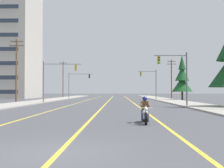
{
  "coord_description": "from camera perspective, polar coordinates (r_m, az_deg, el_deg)",
  "views": [
    {
      "loc": [
        1.82,
        -8.01,
        1.74
      ],
      "look_at": [
        1.32,
        15.93,
        2.36
      ],
      "focal_mm": 44.82,
      "sensor_mm": 36.0,
      "label": 1
    }
  ],
  "objects": [
    {
      "name": "ground_plane",
      "position": [
        8.39,
        -11.67,
        -13.44
      ],
      "size": [
        400.0,
        400.0,
        0.0
      ],
      "primitive_type": "plane",
      "color": "#47474C"
    },
    {
      "name": "lane_stripe_center",
      "position": [
        53.06,
        -0.62,
        -3.36
      ],
      "size": [
        0.16,
        100.0,
        0.01
      ],
      "primitive_type": "cube",
      "color": "yellow",
      "rests_on": "ground"
    },
    {
      "name": "lane_stripe_left",
      "position": [
        53.37,
        -5.24,
        -3.34
      ],
      "size": [
        0.16,
        100.0,
        0.01
      ],
      "primitive_type": "cube",
      "color": "yellow",
      "rests_on": "ground"
    },
    {
      "name": "lane_stripe_right",
      "position": [
        53.09,
        3.73,
        -3.36
      ],
      "size": [
        0.16,
        100.0,
        0.01
      ],
      "primitive_type": "cube",
      "color": "yellow",
      "rests_on": "ground"
    },
    {
      "name": "sidewalk_kerb_right",
      "position": [
        48.95,
        12.31,
        -3.41
      ],
      "size": [
        4.4,
        110.0,
        0.14
      ],
      "primitive_type": "cube",
      "color": "#9E998E",
      "rests_on": "ground"
    },
    {
      "name": "sidewalk_kerb_left",
      "position": [
        49.78,
        -14.05,
        -3.36
      ],
      "size": [
        4.4,
        110.0,
        0.14
      ],
      "primitive_type": "cube",
      "color": "#9E998E",
      "rests_on": "ground"
    },
    {
      "name": "motorcycle_with_rider",
      "position": [
        15.43,
        6.75,
        -5.77
      ],
      "size": [
        0.7,
        2.19,
        1.46
      ],
      "color": "black",
      "rests_on": "ground"
    },
    {
      "name": "traffic_signal_near_right",
      "position": [
        32.83,
        13.21,
        2.56
      ],
      "size": [
        3.88,
        0.54,
        6.2
      ],
      "color": "slate",
      "rests_on": "ground"
    },
    {
      "name": "traffic_signal_near_left",
      "position": [
        42.94,
        -11.59,
        1.76
      ],
      "size": [
        5.78,
        0.59,
        6.2
      ],
      "color": "slate",
      "rests_on": "ground"
    },
    {
      "name": "traffic_signal_mid_right",
      "position": [
        58.43,
        7.96,
        0.77
      ],
      "size": [
        3.83,
        0.53,
        6.2
      ],
      "color": "slate",
      "rests_on": "ground"
    },
    {
      "name": "traffic_signal_mid_left",
      "position": [
        66.97,
        -7.35,
        0.59
      ],
      "size": [
        5.81,
        0.37,
        6.2
      ],
      "color": "slate",
      "rests_on": "ground"
    },
    {
      "name": "utility_pole_left_near",
      "position": [
        46.93,
        -18.92,
        3.06
      ],
      "size": [
        2.26,
        0.26,
        10.04
      ],
      "color": "brown",
      "rests_on": "ground"
    },
    {
      "name": "utility_pole_right_far",
      "position": [
        69.64,
        12.04,
        1.29
      ],
      "size": [
        2.21,
        0.26,
        9.43
      ],
      "color": "brown",
      "rests_on": "ground"
    },
    {
      "name": "utility_pole_left_far",
      "position": [
        83.0,
        -9.96,
        1.09
      ],
      "size": [
        2.34,
        0.26,
        10.43
      ],
      "color": "brown",
      "rests_on": "ground"
    },
    {
      "name": "conifer_tree_right_verge_far",
      "position": [
        56.16,
        14.11,
        0.92
      ],
      "size": [
        4.02,
        4.02,
        8.85
      ],
      "color": "#4C3828",
      "rests_on": "ground"
    }
  ]
}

